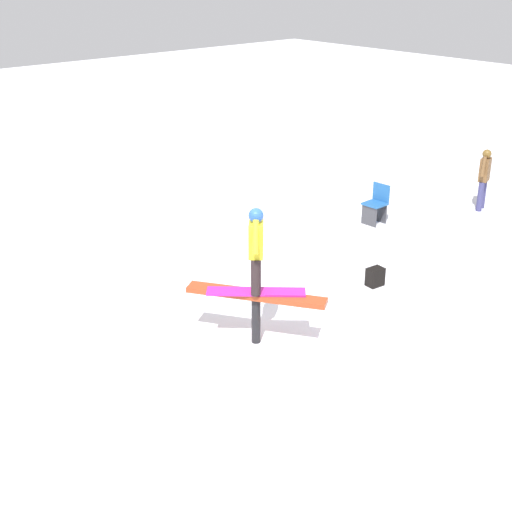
# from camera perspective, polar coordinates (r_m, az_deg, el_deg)

# --- Properties ---
(ground_plane) EXTENTS (60.00, 60.00, 0.00)m
(ground_plane) POSITION_cam_1_polar(r_m,az_deg,el_deg) (11.14, -0.00, -6.87)
(ground_plane) COLOR white
(rail_feature) EXTENTS (1.97, 1.40, 0.85)m
(rail_feature) POSITION_cam_1_polar(r_m,az_deg,el_deg) (10.81, -0.00, -3.62)
(rail_feature) COLOR black
(rail_feature) RESTS_ON ground
(snow_kicker_ramp) EXTENTS (2.33, 2.23, 0.71)m
(snow_kicker_ramp) POSITION_cam_1_polar(r_m,az_deg,el_deg) (10.66, 10.57, -6.60)
(snow_kicker_ramp) COLOR white
(snow_kicker_ramp) RESTS_ON ground
(main_rider_on_rail) EXTENTS (1.22, 1.28, 1.34)m
(main_rider_on_rail) POSITION_cam_1_polar(r_m,az_deg,el_deg) (10.47, -0.00, 0.30)
(main_rider_on_rail) COLOR #CE239E
(main_rider_on_rail) RESTS_ON rail_feature
(bystander_brown) EXTENTS (0.29, 0.58, 1.44)m
(bystander_brown) POSITION_cam_1_polar(r_m,az_deg,el_deg) (17.39, 17.78, 6.11)
(bystander_brown) COLOR #3D3C6E
(bystander_brown) RESTS_ON ground
(loose_snowboard_white) EXTENTS (0.59, 1.41, 0.02)m
(loose_snowboard_white) POSITION_cam_1_polar(r_m,az_deg,el_deg) (13.69, -2.70, -0.86)
(loose_snowboard_white) COLOR white
(loose_snowboard_white) RESTS_ON ground
(folding_chair) EXTENTS (0.45, 0.45, 0.88)m
(folding_chair) POSITION_cam_1_polar(r_m,az_deg,el_deg) (16.03, 9.60, 4.03)
(folding_chair) COLOR #3F3F44
(folding_chair) RESTS_ON ground
(backpack_on_snow) EXTENTS (0.25, 0.32, 0.34)m
(backpack_on_snow) POSITION_cam_1_polar(r_m,az_deg,el_deg) (13.06, 9.51, -1.65)
(backpack_on_snow) COLOR black
(backpack_on_snow) RESTS_ON ground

